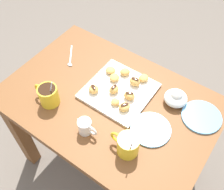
% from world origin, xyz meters
% --- Properties ---
extents(ground_plane, '(8.00, 8.00, 0.00)m').
position_xyz_m(ground_plane, '(0.00, 0.00, 0.00)').
color(ground_plane, '#665B51').
extents(dining_table, '(1.01, 0.68, 0.71)m').
position_xyz_m(dining_table, '(0.00, 0.00, 0.57)').
color(dining_table, brown).
rests_on(dining_table, ground_plane).
extents(pastry_plate_square, '(0.30, 0.30, 0.02)m').
position_xyz_m(pastry_plate_square, '(-0.01, -0.07, 0.72)').
color(pastry_plate_square, white).
rests_on(pastry_plate_square, dining_table).
extents(coffee_mug_yellow_left, '(0.13, 0.09, 0.15)m').
position_xyz_m(coffee_mug_yellow_left, '(-0.22, 0.17, 0.76)').
color(coffee_mug_yellow_left, yellow).
rests_on(coffee_mug_yellow_left, dining_table).
extents(coffee_mug_yellow_right, '(0.13, 0.09, 0.15)m').
position_xyz_m(coffee_mug_yellow_right, '(0.22, 0.17, 0.76)').
color(coffee_mug_yellow_right, yellow).
rests_on(coffee_mug_yellow_right, dining_table).
extents(cream_pitcher_white, '(0.10, 0.06, 0.07)m').
position_xyz_m(cream_pitcher_white, '(-0.02, 0.19, 0.75)').
color(cream_pitcher_white, white).
rests_on(cream_pitcher_white, dining_table).
extents(ice_cream_bowl, '(0.11, 0.11, 0.08)m').
position_xyz_m(ice_cream_bowl, '(-0.26, -0.17, 0.74)').
color(ice_cream_bowl, white).
rests_on(ice_cream_bowl, dining_table).
extents(saucer_sky_left, '(0.18, 0.18, 0.01)m').
position_xyz_m(saucer_sky_left, '(-0.40, -0.16, 0.71)').
color(saucer_sky_left, '#66A8DB').
rests_on(saucer_sky_left, dining_table).
extents(saucer_sky_right, '(0.18, 0.18, 0.01)m').
position_xyz_m(saucer_sky_right, '(-0.25, 0.03, 0.71)').
color(saucer_sky_right, '#66A8DB').
rests_on(saucer_sky_right, dining_table).
extents(loose_spoon_near_saucer, '(0.11, 0.13, 0.01)m').
position_xyz_m(loose_spoon_near_saucer, '(0.33, -0.11, 0.71)').
color(loose_spoon_near_saucer, silver).
rests_on(loose_spoon_near_saucer, dining_table).
extents(beignet_0, '(0.07, 0.07, 0.03)m').
position_xyz_m(beignet_0, '(0.08, 0.01, 0.74)').
color(beignet_0, '#DBA351').
rests_on(beignet_0, pastry_plate_square).
extents(chocolate_drizzle_0, '(0.04, 0.03, 0.00)m').
position_xyz_m(chocolate_drizzle_0, '(0.08, 0.01, 0.76)').
color(chocolate_drizzle_0, '#381E11').
rests_on(chocolate_drizzle_0, beignet_0).
extents(beignet_1, '(0.06, 0.06, 0.03)m').
position_xyz_m(beignet_1, '(-0.04, 0.01, 0.74)').
color(beignet_1, '#DBA351').
rests_on(beignet_1, pastry_plate_square).
extents(beignet_2, '(0.06, 0.07, 0.03)m').
position_xyz_m(beignet_2, '(-0.10, 0.01, 0.74)').
color(beignet_2, '#DBA351').
rests_on(beignet_2, pastry_plate_square).
extents(chocolate_drizzle_2, '(0.03, 0.04, 0.00)m').
position_xyz_m(chocolate_drizzle_2, '(-0.10, 0.01, 0.76)').
color(chocolate_drizzle_2, '#381E11').
rests_on(chocolate_drizzle_2, beignet_2).
extents(beignet_3, '(0.06, 0.05, 0.04)m').
position_xyz_m(beignet_3, '(-0.08, -0.05, 0.75)').
color(beignet_3, '#DBA351').
rests_on(beignet_3, pastry_plate_square).
extents(chocolate_drizzle_3, '(0.04, 0.03, 0.00)m').
position_xyz_m(chocolate_drizzle_3, '(-0.08, -0.05, 0.77)').
color(chocolate_drizzle_3, '#381E11').
rests_on(chocolate_drizzle_3, beignet_3).
extents(beignet_4, '(0.05, 0.05, 0.04)m').
position_xyz_m(beignet_4, '(0.00, -0.04, 0.74)').
color(beignet_4, '#DBA351').
rests_on(beignet_4, pastry_plate_square).
extents(chocolate_drizzle_4, '(0.02, 0.04, 0.00)m').
position_xyz_m(chocolate_drizzle_4, '(0.00, -0.04, 0.76)').
color(chocolate_drizzle_4, '#381E11').
rests_on(chocolate_drizzle_4, beignet_4).
extents(beignet_5, '(0.07, 0.07, 0.03)m').
position_xyz_m(beignet_5, '(0.02, -0.17, 0.74)').
color(beignet_5, '#DBA351').
rests_on(beignet_5, pastry_plate_square).
extents(beignet_6, '(0.06, 0.05, 0.04)m').
position_xyz_m(beignet_6, '(-0.06, -0.14, 0.75)').
color(beignet_6, '#DBA351').
rests_on(beignet_6, pastry_plate_square).
extents(chocolate_drizzle_6, '(0.04, 0.02, 0.00)m').
position_xyz_m(chocolate_drizzle_6, '(-0.06, -0.14, 0.77)').
color(chocolate_drizzle_6, '#381E11').
rests_on(chocolate_drizzle_6, beignet_6).
extents(beignet_7, '(0.06, 0.07, 0.03)m').
position_xyz_m(beignet_7, '(0.04, -0.11, 0.74)').
color(beignet_7, '#DBA351').
rests_on(beignet_7, pastry_plate_square).
extents(beignet_8, '(0.07, 0.06, 0.03)m').
position_xyz_m(beignet_8, '(0.09, -0.14, 0.74)').
color(beignet_8, '#DBA351').
rests_on(beignet_8, pastry_plate_square).
extents(beignet_9, '(0.05, 0.05, 0.03)m').
position_xyz_m(beignet_9, '(-0.08, -0.19, 0.74)').
color(beignet_9, '#DBA351').
rests_on(beignet_9, pastry_plate_square).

